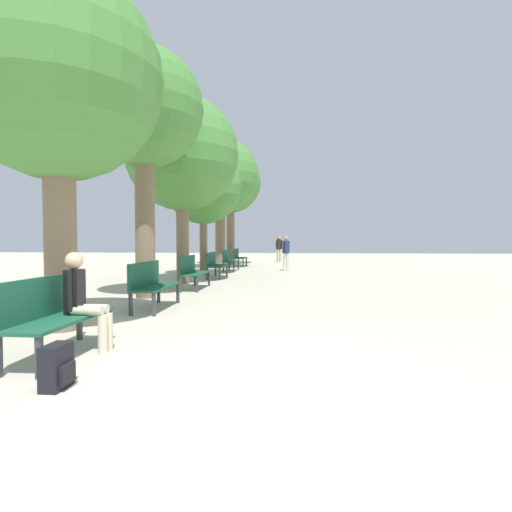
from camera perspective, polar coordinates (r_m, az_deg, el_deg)
The scene contains 18 objects.
ground_plane at distance 4.32m, azimuth -9.20°, elevation -16.77°, with size 80.00×80.00×0.00m, color beige.
bench_row_0 at distance 5.46m, azimuth -26.95°, elevation -7.02°, with size 0.53×1.65×0.96m.
bench_row_1 at distance 8.46m, azimuth -14.75°, elevation -3.63°, with size 0.53×1.65×0.96m.
bench_row_2 at distance 11.66m, azimuth -9.11°, elevation -1.99°, with size 0.53×1.65×0.96m.
bench_row_3 at distance 14.92m, azimuth -5.93°, elevation -1.05°, with size 0.53×1.65×0.96m.
bench_row_4 at distance 18.22m, azimuth -3.89°, elevation -0.45°, with size 0.53×1.65×0.96m.
bench_row_5 at distance 21.54m, azimuth -2.48°, elevation -0.03°, with size 0.53×1.65×0.96m.
tree_row_0 at distance 7.34m, azimuth -26.50°, elevation 21.71°, with size 3.19×3.19×5.52m.
tree_row_1 at distance 10.61m, azimuth -15.73°, elevation 19.29°, with size 2.88×2.88×6.06m.
tree_row_2 at distance 13.62m, azimuth -10.52°, elevation 14.05°, with size 3.70×3.70×6.07m.
tree_row_3 at distance 16.47m, azimuth -7.55°, elevation 9.87°, with size 3.11×3.11×5.17m.
tree_row_4 at distance 20.30m, azimuth -5.15°, elevation 11.22°, with size 3.79×3.79×6.51m.
tree_row_5 at distance 23.55m, azimuth -3.67°, elevation 10.34°, with size 3.55×3.55×6.55m.
person_seated at distance 5.52m, azimuth -23.43°, elevation -5.51°, with size 0.56×0.32×1.26m.
backpack at distance 4.34m, azimuth -26.54°, elevation -14.00°, with size 0.22×0.32×0.42m.
pedestrian_near at distance 25.99m, azimuth 3.21°, elevation 1.22°, with size 0.33×0.29×1.64m.
pedestrian_mid at distance 25.86m, azimuth 3.40°, elevation 1.25°, with size 0.34×0.26×1.67m.
pedestrian_far at distance 18.33m, azimuth 4.31°, elevation 0.73°, with size 0.33×0.28×1.61m.
Camera 1 is at (1.02, -3.95, 1.41)m, focal length 28.00 mm.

